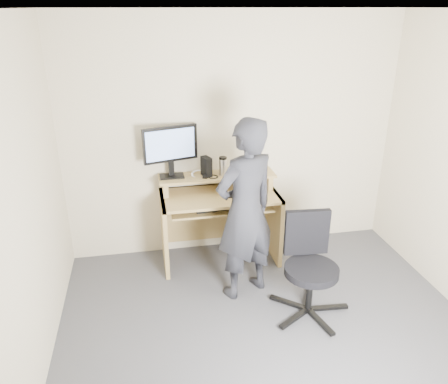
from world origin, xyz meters
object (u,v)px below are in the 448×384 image
object	(u,v)px
monitor	(170,147)
office_chair	(309,262)
desk	(219,209)
person	(245,211)

from	to	relation	value
monitor	office_chair	distance (m)	1.73
desk	office_chair	world-z (taller)	same
monitor	person	xyz separation A→B (m)	(0.58, -0.78, -0.38)
desk	person	distance (m)	0.76
monitor	office_chair	world-z (taller)	monitor
person	office_chair	bearing A→B (deg)	119.29
monitor	office_chair	size ratio (longest dim) A/B	0.62
desk	monitor	bearing A→B (deg)	168.71
office_chair	person	xyz separation A→B (m)	(-0.49, 0.36, 0.36)
office_chair	person	distance (m)	0.71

